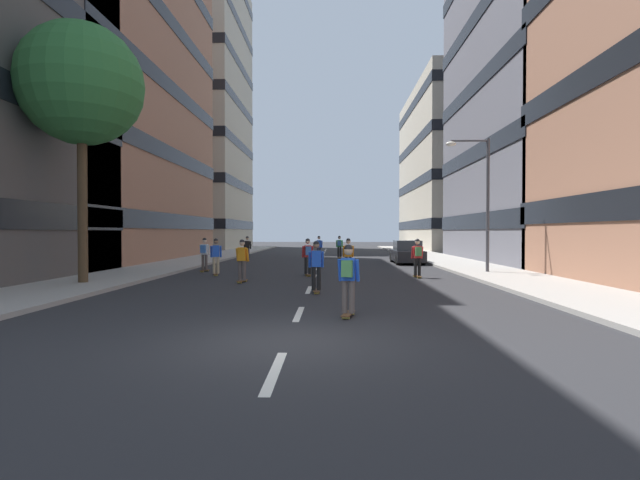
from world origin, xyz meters
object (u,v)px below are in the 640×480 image
skater_1 (348,276)px  skater_5 (418,255)px  skater_0 (204,252)px  skater_7 (348,255)px  parked_car_near (407,253)px  street_tree_near (81,85)px  skater_4 (242,259)px  streetlamp_right (480,190)px  skater_10 (316,264)px  skater_2 (339,245)px  skater_3 (308,255)px  skater_9 (247,247)px  skater_8 (319,246)px  skater_6 (216,255)px

skater_1 → skater_5: size_ratio=1.00×
skater_0 → skater_7: same height
parked_car_near → street_tree_near: (-14.54, -13.27, 7.03)m
skater_4 → skater_7: (4.48, 3.52, 0.00)m
streetlamp_right → skater_7: (-6.46, -0.54, -3.15)m
skater_5 → skater_10: 7.03m
skater_2 → skater_3: size_ratio=1.00×
skater_5 → skater_9: bearing=129.7°
streetlamp_right → skater_1: (-6.83, -11.88, -3.12)m
street_tree_near → skater_1: bearing=-32.9°
skater_0 → skater_8: 13.12m
skater_0 → skater_1: same height
street_tree_near → skater_9: size_ratio=5.59×
skater_1 → skater_3: 10.90m
skater_9 → skater_10: size_ratio=1.00×
streetlamp_right → skater_1: size_ratio=3.65×
skater_10 → skater_4: bearing=134.3°
skater_4 → skater_6: bearing=120.8°
skater_2 → skater_8: (-1.58, -1.09, -0.03)m
skater_1 → streetlamp_right: bearing=60.1°
parked_car_near → skater_3: (-6.05, -8.98, 0.32)m
street_tree_near → skater_3: 11.64m
skater_4 → skater_10: size_ratio=1.00×
skater_0 → skater_2: same height
skater_1 → skater_4: size_ratio=1.00×
skater_2 → skater_8: 1.92m
skater_9 → skater_0: bearing=-93.8°
skater_1 → skater_4: (-4.11, 7.82, -0.03)m
skater_8 → skater_5: bearing=-71.6°
parked_car_near → skater_0: 13.42m
streetlamp_right → skater_4: 12.09m
skater_6 → street_tree_near: bearing=-132.6°
streetlamp_right → skater_4: bearing=-159.7°
parked_car_near → skater_2: 7.56m
skater_7 → skater_3: bearing=-164.1°
skater_3 → skater_5: (5.03, -0.73, 0.00)m
skater_2 → skater_1: bearing=-90.3°
skater_0 → skater_5: 10.96m
parked_car_near → skater_1: bearing=-102.8°
skater_8 → skater_9: 5.75m
skater_0 → skater_6: bearing=-61.5°
skater_8 → skater_9: size_ratio=1.00×
skater_1 → skater_3: (-1.56, 10.79, 0.00)m
skater_7 → skater_4: bearing=-141.9°
skater_8 → skater_4: bearing=-98.9°
skater_1 → skater_7: size_ratio=1.00×
parked_car_near → skater_10: skater_10 is taller
skater_3 → skater_8: 14.05m
skater_1 → skater_6: same height
skater_4 → skater_5: same height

